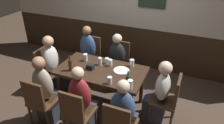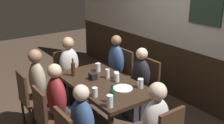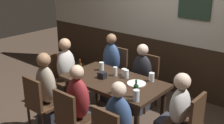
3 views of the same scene
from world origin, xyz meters
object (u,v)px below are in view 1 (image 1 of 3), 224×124
(chair_head_west, at_px, (47,68))
(condiment_caddy, at_px, (90,67))
(person_mid_far, at_px, (116,66))
(beer_bottle_green, at_px, (128,80))
(person_head_west, at_px, (54,70))
(tumbler_short, at_px, (110,63))
(chair_mid_near, at_px, (77,112))
(dining_table, at_px, (101,74))
(pint_glass_pale, at_px, (110,81))
(pint_glass_amber, at_px, (130,85))
(person_left_far, at_px, (87,58))
(pint_glass_stout, at_px, (100,62))
(chair_left_far, at_px, (91,55))
(person_right_near, at_px, (123,118))
(person_left_near, at_px, (47,94))
(plate_white_large, at_px, (121,70))
(tumbler_water, at_px, (132,63))
(beer_glass_half, at_px, (107,61))
(chair_left_near, at_px, (40,100))
(chair_head_east, at_px, (169,98))
(beer_glass_tall, at_px, (86,58))
(person_mid_near, at_px, (82,105))
(beer_bottle_brown, at_px, (70,65))
(chair_mid_far, at_px, (119,60))
(person_head_east, at_px, (158,97))

(chair_head_west, distance_m, condiment_caddy, 1.02)
(person_mid_far, relative_size, beer_bottle_green, 4.77)
(person_head_west, relative_size, tumbler_short, 9.48)
(chair_mid_near, bearing_deg, dining_table, 90.00)
(pint_glass_pale, height_order, pint_glass_amber, pint_glass_amber)
(person_left_far, relative_size, pint_glass_pale, 9.89)
(pint_glass_stout, xyz_separation_m, pint_glass_amber, (0.70, -0.46, 0.01))
(chair_left_far, height_order, person_right_near, person_right_near)
(pint_glass_amber, bearing_deg, person_left_near, -165.08)
(plate_white_large, bearing_deg, person_mid_far, 119.85)
(beer_bottle_green, bearing_deg, chair_mid_near, -133.72)
(tumbler_water, height_order, beer_glass_half, tumbler_water)
(chair_left_near, height_order, person_mid_far, person_mid_far)
(chair_head_east, distance_m, person_left_far, 1.90)
(chair_left_near, bearing_deg, beer_glass_tall, 75.53)
(person_left_near, relative_size, pint_glass_pale, 9.94)
(chair_head_east, bearing_deg, person_left_near, -159.82)
(plate_white_large, bearing_deg, beer_glass_tall, 174.08)
(beer_glass_tall, bearing_deg, pint_glass_pale, -35.58)
(person_head_west, distance_m, person_mid_far, 1.18)
(person_mid_near, height_order, beer_bottle_brown, person_mid_near)
(person_left_near, height_order, plate_white_large, person_left_near)
(chair_mid_near, height_order, pint_glass_amber, pint_glass_amber)
(beer_bottle_brown, bearing_deg, chair_mid_far, 66.67)
(chair_left_far, distance_m, tumbler_water, 1.23)
(chair_head_west, bearing_deg, person_left_far, 52.52)
(dining_table, height_order, beer_glass_tall, beer_glass_tall)
(tumbler_water, distance_m, pint_glass_amber, 0.65)
(person_left_far, bearing_deg, pint_glass_stout, -43.32)
(person_mid_near, height_order, pint_glass_amber, person_mid_near)
(person_head_east, height_order, beer_glass_tall, person_head_east)
(condiment_caddy, bearing_deg, chair_left_far, 118.21)
(person_mid_near, bearing_deg, beer_glass_half, 89.59)
(pint_glass_pale, bearing_deg, person_mid_far, 106.75)
(beer_bottle_green, bearing_deg, person_mid_far, 121.47)
(chair_head_west, distance_m, person_head_west, 0.16)
(beer_glass_tall, xyz_separation_m, condiment_caddy, (0.22, -0.23, -0.01))
(tumbler_short, xyz_separation_m, plate_white_large, (0.23, -0.07, -0.05))
(chair_left_far, bearing_deg, beer_bottle_green, -41.70)
(pint_glass_pale, bearing_deg, beer_bottle_brown, 172.49)
(chair_mid_far, relative_size, beer_glass_tall, 6.81)
(person_left_near, bearing_deg, pint_glass_pale, 19.67)
(dining_table, bearing_deg, person_mid_near, -90.00)
(tumbler_water, distance_m, beer_bottle_green, 0.56)
(person_mid_near, bearing_deg, person_right_near, 0.12)
(chair_head_east, distance_m, beer_glass_half, 1.20)
(chair_mid_far, bearing_deg, pint_glass_stout, -97.23)
(chair_head_east, xyz_separation_m, tumbler_water, (-0.71, 0.30, 0.30))
(chair_left_far, xyz_separation_m, chair_mid_near, (0.64, -1.64, 0.00))
(dining_table, height_order, pint_glass_pale, pint_glass_pale)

